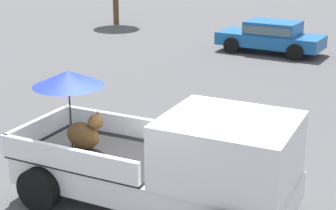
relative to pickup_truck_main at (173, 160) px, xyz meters
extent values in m
plane|color=#4C4C4F|center=(-0.40, -0.05, -0.98)|extent=(80.00, 80.00, 0.00)
cylinder|color=black|center=(1.20, 1.16, -0.58)|extent=(0.83, 0.39, 0.80)
cylinder|color=black|center=(-2.27, 0.68, -0.58)|extent=(0.83, 0.39, 0.80)
cylinder|color=black|center=(-1.99, -1.26, -0.58)|extent=(0.83, 0.39, 0.80)
cube|color=white|center=(-0.40, -0.05, -0.41)|extent=(5.20, 2.47, 0.50)
cube|color=white|center=(0.99, 0.14, 0.38)|extent=(2.34, 2.13, 1.08)
cube|color=#4C606B|center=(1.98, 0.28, 0.58)|extent=(0.30, 1.71, 0.64)
cube|color=black|center=(-1.54, -0.21, -0.13)|extent=(3.03, 2.21, 0.06)
cube|color=white|center=(-1.66, 0.70, 0.10)|extent=(2.79, 0.49, 0.40)
cube|color=white|center=(-1.41, -1.12, 0.10)|extent=(2.79, 0.49, 0.40)
cube|color=white|center=(-2.87, -0.40, 0.10)|extent=(0.35, 1.84, 0.40)
ellipsoid|color=brown|center=(-1.80, -0.30, 0.16)|extent=(0.72, 0.41, 0.52)
sphere|color=brown|center=(-1.50, -0.26, 0.48)|extent=(0.32, 0.32, 0.28)
cone|color=brown|center=(-1.51, -0.18, 0.62)|extent=(0.10, 0.10, 0.12)
cone|color=brown|center=(-1.49, -0.34, 0.62)|extent=(0.10, 0.10, 0.12)
cylinder|color=black|center=(-2.03, -0.36, 0.52)|extent=(0.03, 0.03, 1.24)
cone|color=#1E33B7|center=(-2.03, -0.36, 1.24)|extent=(1.47, 1.47, 0.28)
cylinder|color=black|center=(-5.12, 12.24, -0.65)|extent=(0.67, 0.26, 0.66)
cylinder|color=black|center=(-5.23, 14.00, -0.65)|extent=(0.67, 0.26, 0.66)
cylinder|color=black|center=(-2.43, 12.41, -0.65)|extent=(0.67, 0.26, 0.66)
cylinder|color=black|center=(-2.54, 14.17, -0.65)|extent=(0.67, 0.26, 0.66)
cube|color=#195999|center=(-3.83, 13.20, -0.43)|extent=(4.40, 2.02, 0.52)
cube|color=#195999|center=(-3.73, 13.21, 0.07)|extent=(2.20, 1.73, 0.56)
cube|color=#4C606B|center=(-3.73, 13.21, 0.07)|extent=(2.14, 1.80, 0.32)
camera|label=1|loc=(4.45, -6.77, 3.67)|focal=54.94mm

